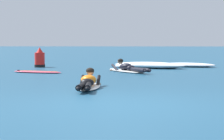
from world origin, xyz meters
TOP-DOWN VIEW (x-y plane):
  - ground_plane at (0.00, 10.00)m, footprint 120.00×120.00m
  - surfer_near at (-0.74, 2.72)m, footprint 0.59×2.46m
  - surfer_far at (0.22, 8.34)m, footprint 1.79×2.49m
  - drifting_surfboard at (-3.17, 7.84)m, footprint 2.09×1.20m
  - whitewater_front at (1.15, 10.64)m, footprint 3.35×2.15m
  - whitewater_mid_left at (2.92, 11.66)m, footprint 2.73×1.83m
  - channel_marker_buoy at (-3.75, 11.11)m, footprint 0.47×0.47m

SIDE VIEW (x-z plane):
  - ground_plane at x=0.00m, z-range 0.00..0.00m
  - drifting_surfboard at x=-3.17m, z-range -0.05..0.11m
  - whitewater_mid_left at x=2.92m, z-range -0.01..0.18m
  - whitewater_front at x=1.15m, z-range -0.01..0.26m
  - surfer_far at x=0.22m, z-range -0.13..0.40m
  - surfer_near at x=-0.74m, z-range -0.13..0.41m
  - channel_marker_buoy at x=-3.75m, z-range -0.10..0.79m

